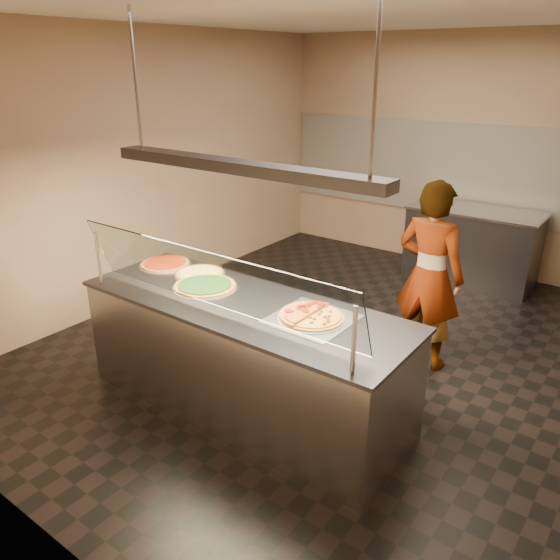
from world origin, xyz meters
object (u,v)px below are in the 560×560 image
Objects in this scene: sneeze_guard at (209,280)px; heat_lamp_housing at (239,167)px; serving_counter at (244,356)px; pizza_cheese at (200,273)px; worker at (429,276)px; half_pizza_sausage at (325,320)px; prep_table at (472,245)px; pizza_spatula at (187,277)px; perforated_tray at (312,318)px; pizza_tomato at (166,263)px; half_pizza_pepperoni at (299,311)px; pizza_spinach at (205,286)px.

sneeze_guard is 0.80m from heat_lamp_housing.
pizza_cheese reaches higher than serving_counter.
half_pizza_sausage is at bearing 88.21° from worker.
prep_table is at bearing 72.03° from pizza_cheese.
sneeze_guard is 0.83m from pizza_spatula.
perforated_tray is at bearing 7.32° from heat_lamp_housing.
half_pizza_sausage is 1.36m from pizza_cheese.
prep_table is 2.36m from worker.
pizza_cheese and pizza_tomato have the same top height.
heat_lamp_housing reaches higher than sneeze_guard.
pizza_tomato is 0.29× the size of prep_table.
worker reaches higher than half_pizza_sausage.
serving_counter is 1.56× the size of worker.
sneeze_guard reaches higher than serving_counter.
sneeze_guard reaches higher than half_pizza_pepperoni.
pizza_cheese is at bearing 1.38° from pizza_tomato.
pizza_cheese is at bearing -107.97° from prep_table.
perforated_tray is 0.35× the size of prep_table.
prep_table is at bearing 91.02° from perforated_tray.
serving_counter is at bearing -6.27° from pizza_spinach.
pizza_spatula reaches higher than pizza_spinach.
worker is (0.16, 1.47, -0.10)m from half_pizza_sausage.
sneeze_guard is 8.58× the size of pizza_spatula.
pizza_tomato is at bearing 168.59° from serving_counter.
worker is at bearing 79.42° from perforated_tray.
half_pizza_pepperoni is 1.00× the size of half_pizza_sausage.
pizza_tomato is (-1.09, 0.56, -0.28)m from sneeze_guard.
prep_table is (0.04, 3.77, -0.50)m from half_pizza_pepperoni.
pizza_cheese is (-0.23, 0.18, -0.00)m from pizza_spinach.
pizza_spatula is at bearing 48.69° from worker.
sneeze_guard is 4.42× the size of perforated_tray.
pizza_spinach is at bearing 54.03° from worker.
half_pizza_sausage reaches higher than pizza_tomato.
pizza_spatula is at bearing -179.83° from half_pizza_pepperoni.
half_pizza_sausage is 1.12m from pizza_spinach.
sneeze_guard is 1.26m from pizza_tomato.
pizza_cheese is 0.96× the size of pizza_tomato.
perforated_tray is 1.25m from pizza_cheese.
pizza_tomato is at bearing -113.72° from prep_table.
pizza_spinach is (-0.90, -0.03, -0.02)m from half_pizza_pepperoni.
sneeze_guard is 2.10m from worker.
pizza_tomato is at bearing 175.00° from perforated_tray.
pizza_spatula is at bearing 173.80° from serving_counter.
half_pizza_pepperoni is (0.47, 0.08, 0.50)m from serving_counter.
pizza_tomato is 0.20× the size of heat_lamp_housing.
sneeze_guard is 5.66× the size of pizza_cheese.
half_pizza_sausage is 1.36m from pizza_spatula.
sneeze_guard is 5.36× the size of half_pizza_pepperoni.
perforated_tray is 1.50m from worker.
heat_lamp_housing is (1.09, -0.22, 1.01)m from pizza_tomato.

